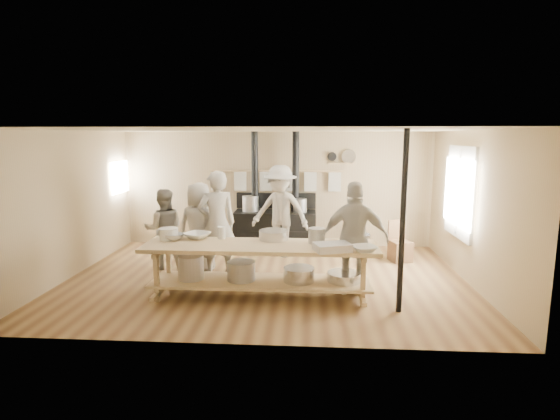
{
  "coord_description": "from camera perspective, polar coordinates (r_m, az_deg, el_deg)",
  "views": [
    {
      "loc": [
        0.74,
        -7.41,
        2.49
      ],
      "look_at": [
        0.23,
        0.2,
        1.2
      ],
      "focal_mm": 28.0,
      "sensor_mm": 36.0,
      "label": 1
    }
  ],
  "objects": [
    {
      "name": "deep_bowl_enamel",
      "position": [
        7.26,
        -14.31,
        -3.04
      ],
      "size": [
        0.33,
        0.33,
        0.19
      ],
      "primitive_type": "cylinder",
      "rotation": [
        0.0,
        0.0,
        -0.12
      ],
      "color": "white",
      "rests_on": "prep_table"
    },
    {
      "name": "window_right",
      "position": [
        8.52,
        22.48,
        2.17
      ],
      "size": [
        0.09,
        1.5,
        1.65
      ],
      "color": "beige",
      "rests_on": "ground"
    },
    {
      "name": "bowl_steel_b",
      "position": [
        7.07,
        10.31,
        -3.55
      ],
      "size": [
        0.38,
        0.38,
        0.11
      ],
      "primitive_type": "imported",
      "rotation": [
        0.0,
        0.0,
        3.06
      ],
      "color": "silver",
      "rests_on": "prep_table"
    },
    {
      "name": "mixing_bowl_large",
      "position": [
        7.04,
        -0.83,
        -3.28
      ],
      "size": [
        0.59,
        0.59,
        0.15
      ],
      "primitive_type": "cylinder",
      "rotation": [
        0.0,
        0.0,
        -0.27
      ],
      "color": "silver",
      "rests_on": "prep_table"
    },
    {
      "name": "back_wall_shelf",
      "position": [
        9.88,
        8.05,
        6.66
      ],
      "size": [
        0.63,
        0.14,
        0.32
      ],
      "color": "tan",
      "rests_on": "ground"
    },
    {
      "name": "left_opening",
      "position": [
        10.34,
        -20.19,
        4.05
      ],
      "size": [
        0.0,
        0.9,
        0.9
      ],
      "color": "white",
      "rests_on": "ground"
    },
    {
      "name": "towel_rail",
      "position": [
        9.88,
        -0.52,
        4.2
      ],
      "size": [
        3.0,
        0.04,
        0.47
      ],
      "color": "tan",
      "rests_on": "ground"
    },
    {
      "name": "pitcher",
      "position": [
        7.15,
        -7.63,
        -2.96
      ],
      "size": [
        0.16,
        0.16,
        0.2
      ],
      "primitive_type": "cylinder",
      "rotation": [
        0.0,
        0.0,
        -0.28
      ],
      "color": "white",
      "rests_on": "prep_table"
    },
    {
      "name": "cook_center",
      "position": [
        8.22,
        -10.49,
        -2.22
      ],
      "size": [
        0.88,
        0.63,
        1.67
      ],
      "primitive_type": "imported",
      "rotation": [
        0.0,
        0.0,
        3.01
      ],
      "color": "#A29B90",
      "rests_on": "ground"
    },
    {
      "name": "cook_right",
      "position": [
        6.99,
        9.74,
        -3.68
      ],
      "size": [
        1.07,
        0.48,
        1.81
      ],
      "primitive_type": "imported",
      "rotation": [
        0.0,
        0.0,
        3.11
      ],
      "color": "#A29B90",
      "rests_on": "ground"
    },
    {
      "name": "stove",
      "position": [
        9.75,
        -0.67,
        -2.07
      ],
      "size": [
        1.9,
        0.75,
        2.6
      ],
      "color": "black",
      "rests_on": "ground"
    },
    {
      "name": "bucket_galv",
      "position": [
        6.82,
        4.8,
        -3.36
      ],
      "size": [
        0.3,
        0.3,
        0.24
      ],
      "primitive_type": "cylinder",
      "rotation": [
        0.0,
        0.0,
        0.18
      ],
      "color": "gray",
      "rests_on": "prep_table"
    },
    {
      "name": "roasting_pan",
      "position": [
        6.39,
        6.84,
        -4.84
      ],
      "size": [
        0.59,
        0.48,
        0.11
      ],
      "primitive_type": "cube",
      "rotation": [
        0.0,
        0.0,
        0.31
      ],
      "color": "#B2B2B7",
      "rests_on": "prep_table"
    },
    {
      "name": "prep_table",
      "position": [
        6.84,
        -2.66,
        -7.18
      ],
      "size": [
        3.6,
        0.9,
        0.85
      ],
      "color": "tan",
      "rests_on": "ground"
    },
    {
      "name": "cook_by_window",
      "position": [
        9.06,
        0.02,
        -0.17
      ],
      "size": [
        1.38,
        1.03,
        1.91
      ],
      "primitive_type": "imported",
      "rotation": [
        0.0,
        0.0,
        -0.28
      ],
      "color": "#A29B90",
      "rests_on": "ground"
    },
    {
      "name": "bowl_white_a",
      "position": [
        7.25,
        -10.75,
        -3.28
      ],
      "size": [
        0.53,
        0.53,
        0.1
      ],
      "primitive_type": "imported",
      "rotation": [
        0.0,
        0.0,
        -0.43
      ],
      "color": "white",
      "rests_on": "prep_table"
    },
    {
      "name": "bowl_white_b",
      "position": [
        6.43,
        10.96,
        -4.99
      ],
      "size": [
        0.44,
        0.44,
        0.09
      ],
      "primitive_type": "imported",
      "rotation": [
        0.0,
        0.0,
        1.86
      ],
      "color": "white",
      "rests_on": "prep_table"
    },
    {
      "name": "ground",
      "position": [
        7.85,
        -1.82,
        -8.93
      ],
      "size": [
        7.0,
        7.0,
        0.0
      ],
      "primitive_type": "plane",
      "color": "brown",
      "rests_on": "ground"
    },
    {
      "name": "support_post",
      "position": [
        6.31,
        15.72,
        -1.66
      ],
      "size": [
        0.08,
        0.08,
        2.6
      ],
      "primitive_type": "cylinder",
      "color": "black",
      "rests_on": "ground"
    },
    {
      "name": "chair",
      "position": [
        9.18,
        15.39,
        -4.95
      ],
      "size": [
        0.48,
        0.48,
        0.82
      ],
      "rotation": [
        0.0,
        0.0,
        0.3
      ],
      "color": "brown",
      "rests_on": "ground"
    },
    {
      "name": "cook_far_left",
      "position": [
        7.92,
        -8.24,
        -1.75
      ],
      "size": [
        0.82,
        0.69,
        1.9
      ],
      "primitive_type": "imported",
      "rotation": [
        0.0,
        0.0,
        3.55
      ],
      "color": "#A29B90",
      "rests_on": "ground"
    },
    {
      "name": "room_shell",
      "position": [
        7.49,
        -1.89,
        2.92
      ],
      "size": [
        7.0,
        7.0,
        7.0
      ],
      "color": "tan",
      "rests_on": "ground"
    },
    {
      "name": "cook_left",
      "position": [
        8.54,
        -14.91,
        -2.42
      ],
      "size": [
        0.86,
        0.74,
        1.53
      ],
      "primitive_type": "imported",
      "rotation": [
        0.0,
        0.0,
        3.39
      ],
      "color": "#A29B90",
      "rests_on": "ground"
    },
    {
      "name": "bowl_steel_a",
      "position": [
        7.22,
        -13.7,
        -3.43
      ],
      "size": [
        0.42,
        0.42,
        0.1
      ],
      "primitive_type": "imported",
      "rotation": [
        0.0,
        0.0,
        1.18
      ],
      "color": "silver",
      "rests_on": "prep_table"
    }
  ]
}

